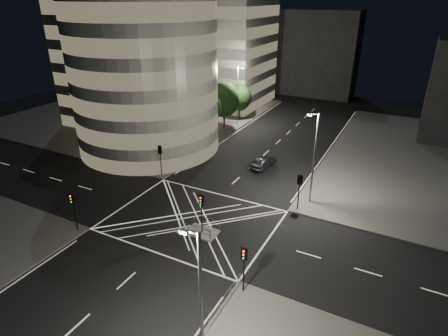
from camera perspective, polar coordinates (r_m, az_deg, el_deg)
The scene contains 24 objects.
ground at distance 38.44m, azimuth -4.79°, elevation -7.90°, with size 120.00×120.00×0.00m, color black.
sidewalk_far_left at distance 74.39m, azimuth -12.84°, elevation 8.13°, with size 42.00×42.00×0.15m, color #4D4B48.
central_island at distance 36.45m, azimuth -3.35°, elevation -9.74°, with size 3.00×2.00×0.15m, color slate.
office_tower_curved at distance 60.35m, azimuth -12.86°, elevation 16.59°, with size 30.00×29.00×27.20m.
office_block_rear at distance 80.24m, azimuth -2.41°, elevation 18.00°, with size 24.00×16.00×22.00m, color gray.
building_far_end at distance 88.57m, azimuth 13.73°, elevation 16.60°, with size 18.00×8.00×18.00m, color black.
tree_a at distance 48.50m, azimuth -9.91°, elevation 5.28°, with size 3.87×3.87×6.87m.
tree_b at distance 53.06m, azimuth -6.04°, elevation 7.43°, with size 4.65×4.65×7.50m.
tree_c at distance 57.91m, azimuth -2.76°, elevation 9.08°, with size 4.74×4.74×7.60m.
tree_d at distance 63.00m, azimuth 0.02°, elevation 10.35°, with size 5.04×5.04×7.69m.
tree_e at distance 68.45m, azimuth 2.39°, elevation 10.68°, with size 4.22×4.22×6.26m.
traffic_signal_fl at distance 46.57m, azimuth -9.68°, elevation 1.99°, with size 0.55×0.22×4.00m.
traffic_signal_nl at distance 37.85m, azimuth -22.01°, elevation -5.24°, with size 0.55×0.22×4.00m.
traffic_signal_fr at distance 39.30m, azimuth 11.42°, elevation -2.65°, with size 0.55×0.22×4.00m.
traffic_signal_nr at distance 28.43m, azimuth 3.06°, elevation -14.03°, with size 0.55×0.22×4.00m.
traffic_signal_island at distance 34.91m, azimuth -3.47°, elevation -5.90°, with size 0.55×0.22×4.00m.
street_lamp_left_near at distance 49.95m, azimuth -6.93°, elevation 6.97°, with size 1.25×0.25×10.00m.
street_lamp_left_far at distance 65.00m, azimuth 2.12°, elevation 11.34°, with size 1.25×0.25×10.00m.
street_lamp_right_far at distance 40.00m, azimuth 13.53°, elevation 1.80°, with size 1.25×0.25×10.00m.
street_lamp_right_near at distance 21.70m, azimuth -3.65°, elevation -19.72°, with size 1.25×0.25×10.00m.
railing_near_right at distance 26.71m, azimuth -3.41°, elevation -23.85°, with size 0.06×11.70×1.10m, color slate.
railing_island_south at distance 35.46m, azimuth -4.13°, elevation -9.63°, with size 2.80×0.06×1.10m, color slate.
railing_island_north at distance 36.74m, azimuth -2.65°, elevation -8.23°, with size 2.80×0.06×1.10m, color slate.
sedan at distance 49.43m, azimuth 5.99°, elevation 0.84°, with size 1.54×4.43×1.46m, color black.
Camera 1 is at (17.73, -27.05, 20.76)m, focal length 30.00 mm.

